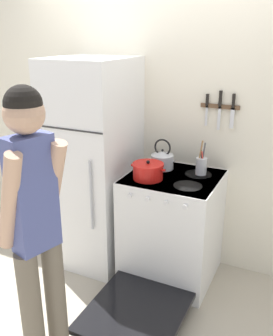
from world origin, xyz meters
TOP-DOWN VIEW (x-y plane):
  - ground_plane at (0.00, 0.00)m, footprint 14.00×14.00m
  - wall_back at (0.00, 0.03)m, footprint 10.00×0.06m
  - refrigerator at (-0.42, -0.35)m, footprint 0.63×0.73m
  - stove_range at (0.30, -0.37)m, footprint 0.72×1.39m
  - dutch_oven_pot at (0.14, -0.47)m, footprint 0.29×0.24m
  - tea_kettle at (0.15, -0.20)m, footprint 0.23×0.19m
  - utensil_jar at (0.48, -0.19)m, footprint 0.09×0.09m
  - person at (-0.04, -1.56)m, footprint 0.34×0.41m
  - wall_knife_strip at (0.56, -0.02)m, footprint 0.31×0.03m

SIDE VIEW (x-z plane):
  - ground_plane at x=0.00m, z-range 0.00..0.00m
  - stove_range at x=0.30m, z-range 0.00..0.90m
  - refrigerator at x=-0.42m, z-range 0.00..1.79m
  - dutch_oven_pot at x=0.14m, z-range 0.89..1.04m
  - utensil_jar at x=0.48m, z-range 0.84..1.12m
  - tea_kettle at x=0.15m, z-range 0.85..1.11m
  - person at x=-0.04m, z-range 0.12..1.87m
  - wall_back at x=0.00m, z-range 0.00..2.55m
  - wall_knife_strip at x=0.56m, z-range 1.28..1.59m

